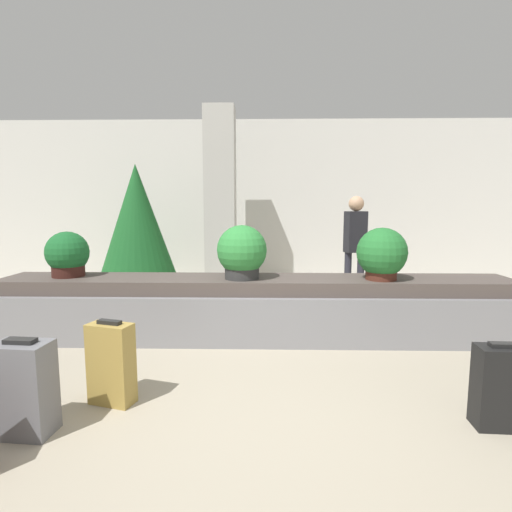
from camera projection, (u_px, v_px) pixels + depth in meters
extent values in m
plane|color=#9E937F|center=(251.00, 408.00, 3.03)|extent=(18.00, 18.00, 0.00)
cube|color=silver|center=(260.00, 202.00, 8.02)|extent=(18.00, 0.06, 3.20)
cube|color=gray|center=(256.00, 314.00, 4.63)|extent=(6.06, 0.83, 0.54)
cube|color=#4C423D|center=(256.00, 284.00, 4.58)|extent=(5.81, 0.67, 0.16)
cube|color=beige|center=(221.00, 201.00, 7.00)|extent=(0.52, 0.52, 3.20)
cube|color=black|center=(500.00, 388.00, 2.73)|extent=(0.34, 0.21, 0.57)
cube|color=black|center=(504.00, 345.00, 2.69)|extent=(0.19, 0.08, 0.03)
cube|color=slate|center=(24.00, 389.00, 2.65)|extent=(0.38, 0.26, 0.63)
cube|color=black|center=(20.00, 341.00, 2.61)|extent=(0.20, 0.10, 0.03)
cube|color=#A3843D|center=(111.00, 364.00, 3.07)|extent=(0.37, 0.26, 0.63)
cube|color=black|center=(109.00, 322.00, 3.03)|extent=(0.20, 0.11, 0.03)
cylinder|color=#381914|center=(68.00, 270.00, 4.65)|extent=(0.36, 0.36, 0.15)
sphere|color=#195B28|center=(67.00, 252.00, 4.62)|extent=(0.48, 0.48, 0.48)
cylinder|color=#2D2D2D|center=(242.00, 271.00, 4.51)|extent=(0.39, 0.39, 0.17)
sphere|color=#2D7F38|center=(242.00, 250.00, 4.48)|extent=(0.56, 0.56, 0.56)
cylinder|color=#4C2319|center=(381.00, 273.00, 4.45)|extent=(0.34, 0.34, 0.15)
sphere|color=#236B2D|center=(382.00, 252.00, 4.42)|extent=(0.55, 0.55, 0.55)
cylinder|color=#282833|center=(348.00, 277.00, 6.27)|extent=(0.11, 0.11, 0.80)
cylinder|color=#282833|center=(360.00, 277.00, 6.27)|extent=(0.11, 0.11, 0.80)
cube|color=#232328|center=(355.00, 232.00, 6.18)|extent=(0.36, 0.27, 0.63)
sphere|color=tan|center=(356.00, 204.00, 6.12)|extent=(0.23, 0.23, 0.23)
cylinder|color=#4C331E|center=(140.00, 290.00, 6.78)|extent=(0.16, 0.16, 0.18)
cone|color=#195623|center=(137.00, 225.00, 6.64)|extent=(1.37, 1.37, 2.02)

